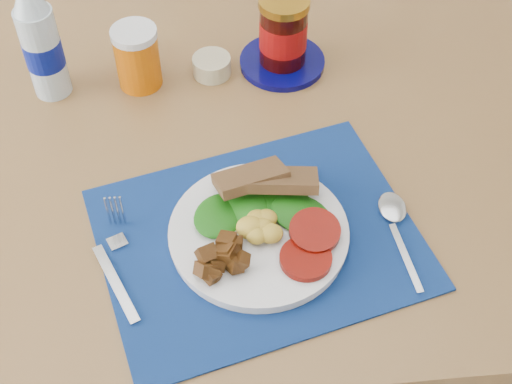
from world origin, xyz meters
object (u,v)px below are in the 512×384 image
chair_far (230,0)px  jam_on_saucer (283,37)px  juice_glass (138,59)px  breakfast_plate (255,232)px  water_bottle (42,45)px

chair_far → jam_on_saucer: chair_far is taller
chair_far → juice_glass: chair_far is taller
chair_far → juice_glass: size_ratio=10.30×
juice_glass → jam_on_saucer: (0.24, 0.02, 0.01)m
breakfast_plate → juice_glass: size_ratio=2.42×
breakfast_plate → water_bottle: (-0.31, 0.34, 0.07)m
juice_glass → water_bottle: bearing=-177.7°
breakfast_plate → jam_on_saucer: jam_on_saucer is taller
chair_far → water_bottle: 0.70m
breakfast_plate → water_bottle: 0.46m
breakfast_plate → water_bottle: water_bottle is taller
breakfast_plate → chair_far: bearing=81.2°
jam_on_saucer → chair_far: bearing=96.9°
breakfast_plate → juice_glass: 0.39m
breakfast_plate → water_bottle: size_ratio=1.16×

